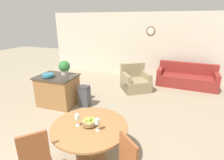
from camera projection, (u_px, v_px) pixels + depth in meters
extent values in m
cube|color=beige|center=(137.00, 45.00, 7.56)|extent=(8.00, 0.06, 2.70)
cylinder|color=brown|center=(151.00, 31.00, 7.16)|extent=(0.36, 0.02, 0.36)
cylinder|color=white|center=(151.00, 31.00, 7.15)|extent=(0.29, 0.01, 0.29)
cylinder|color=#9E6B3D|center=(91.00, 160.00, 3.10)|extent=(0.53, 0.53, 0.04)
cylinder|color=#9E6B3D|center=(90.00, 144.00, 2.99)|extent=(0.13, 0.13, 0.66)
cylinder|color=#9E6B3D|center=(90.00, 126.00, 2.87)|extent=(1.27, 1.27, 0.03)
cylinder|color=brown|center=(49.00, 158.00, 2.90)|extent=(0.04, 0.04, 0.41)
cube|color=brown|center=(36.00, 159.00, 2.58)|extent=(0.59, 0.59, 0.05)
cube|color=brown|center=(34.00, 151.00, 2.33)|extent=(0.29, 0.31, 0.53)
cube|color=brown|center=(128.00, 156.00, 2.24)|extent=(0.31, 0.29, 0.53)
cylinder|color=olive|center=(90.00, 125.00, 2.86)|extent=(0.09, 0.09, 0.03)
cylinder|color=olive|center=(89.00, 122.00, 2.85)|extent=(0.24, 0.24, 0.06)
sphere|color=#99C142|center=(94.00, 122.00, 2.83)|extent=(0.08, 0.08, 0.08)
sphere|color=#99C142|center=(93.00, 119.00, 2.90)|extent=(0.08, 0.08, 0.08)
sphere|color=#99C142|center=(87.00, 119.00, 2.90)|extent=(0.08, 0.08, 0.08)
sphere|color=#99C142|center=(85.00, 122.00, 2.83)|extent=(0.08, 0.08, 0.08)
sphere|color=#99C142|center=(90.00, 124.00, 2.77)|extent=(0.08, 0.08, 0.08)
sphere|color=#99C142|center=(89.00, 119.00, 2.83)|extent=(0.08, 0.08, 0.08)
cylinder|color=silver|center=(78.00, 125.00, 2.86)|extent=(0.06, 0.06, 0.01)
cylinder|color=silver|center=(77.00, 122.00, 2.84)|extent=(0.01, 0.01, 0.11)
cylinder|color=silver|center=(77.00, 117.00, 2.81)|extent=(0.07, 0.07, 0.09)
cylinder|color=silver|center=(97.00, 130.00, 2.74)|extent=(0.06, 0.06, 0.01)
cylinder|color=silver|center=(97.00, 127.00, 2.72)|extent=(0.01, 0.01, 0.11)
cylinder|color=silver|center=(97.00, 121.00, 2.68)|extent=(0.07, 0.07, 0.09)
cube|color=#9E6B3D|center=(58.00, 91.00, 5.09)|extent=(1.02, 0.79, 0.84)
cube|color=#42382D|center=(57.00, 77.00, 4.95)|extent=(1.08, 0.85, 0.04)
cylinder|color=teal|center=(48.00, 77.00, 4.82)|extent=(0.11, 0.11, 0.02)
cylinder|color=teal|center=(48.00, 75.00, 4.81)|extent=(0.32, 0.32, 0.07)
cylinder|color=beige|center=(65.00, 72.00, 5.08)|extent=(0.21, 0.21, 0.12)
sphere|color=#387F3D|center=(64.00, 66.00, 5.02)|extent=(0.33, 0.33, 0.33)
cube|color=#47474C|center=(85.00, 97.00, 5.03)|extent=(0.28, 0.24, 0.54)
cube|color=#3C3C41|center=(84.00, 87.00, 4.93)|extent=(0.27, 0.23, 0.07)
cube|color=maroon|center=(186.00, 81.00, 6.57)|extent=(2.16, 1.04, 0.42)
cube|color=maroon|center=(188.00, 68.00, 6.73)|extent=(2.10, 0.36, 0.42)
cube|color=maroon|center=(160.00, 75.00, 6.90)|extent=(0.22, 0.81, 0.61)
cube|color=maroon|center=(216.00, 82.00, 6.18)|extent=(0.22, 0.81, 0.61)
cube|color=#998966|center=(135.00, 85.00, 6.21)|extent=(1.22, 1.21, 0.40)
cube|color=#998966|center=(132.00, 70.00, 6.37)|extent=(0.84, 0.65, 0.51)
cube|color=#998966|center=(126.00, 83.00, 6.08)|extent=(0.55, 0.74, 0.63)
cube|color=#998966|center=(145.00, 81.00, 6.27)|extent=(0.55, 0.74, 0.63)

